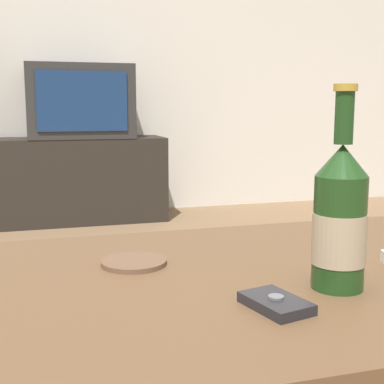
# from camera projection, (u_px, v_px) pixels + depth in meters

# --- Properties ---
(back_wall) EXTENTS (8.00, 0.05, 2.60)m
(back_wall) POSITION_uv_depth(u_px,v_px,m) (63.00, 21.00, 3.54)
(back_wall) COLOR silver
(back_wall) RESTS_ON ground_plane
(coffee_table) EXTENTS (1.15, 0.64, 0.48)m
(coffee_table) POSITION_uv_depth(u_px,v_px,m) (188.00, 327.00, 0.82)
(coffee_table) COLOR brown
(coffee_table) RESTS_ON ground_plane
(tv_stand) EXTENTS (1.06, 0.40, 0.54)m
(tv_stand) POSITION_uv_depth(u_px,v_px,m) (82.00, 180.00, 3.47)
(tv_stand) COLOR #28231E
(tv_stand) RESTS_ON ground_plane
(television) EXTENTS (0.65, 0.42, 0.46)m
(television) POSITION_uv_depth(u_px,v_px,m) (80.00, 102.00, 3.38)
(television) COLOR #2D2D2D
(television) RESTS_ON tv_stand
(beer_bottle) EXTENTS (0.08, 0.08, 0.29)m
(beer_bottle) POSITION_uv_depth(u_px,v_px,m) (340.00, 219.00, 0.76)
(beer_bottle) COLOR #1E4219
(beer_bottle) RESTS_ON coffee_table
(cell_phone) EXTENTS (0.08, 0.10, 0.02)m
(cell_phone) POSITION_uv_depth(u_px,v_px,m) (276.00, 303.00, 0.69)
(cell_phone) COLOR #232328
(cell_phone) RESTS_ON coffee_table
(coaster) EXTENTS (0.11, 0.11, 0.01)m
(coaster) POSITION_uv_depth(u_px,v_px,m) (134.00, 262.00, 0.89)
(coaster) COLOR brown
(coaster) RESTS_ON coffee_table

